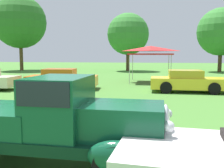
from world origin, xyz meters
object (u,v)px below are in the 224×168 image
feature_pickup_truck (56,122)px  canopy_tent_left_field (151,50)px  show_car_yellow (188,81)px  show_car_orange (62,79)px

feature_pickup_truck → canopy_tent_left_field: bearing=84.3°
feature_pickup_truck → show_car_yellow: 11.02m
show_car_orange → show_car_yellow: bearing=-1.6°
feature_pickup_truck → canopy_tent_left_field: 15.35m
feature_pickup_truck → show_car_orange: (-3.73, 10.59, -0.26)m
show_car_orange → canopy_tent_left_field: canopy_tent_left_field is taller
show_car_orange → canopy_tent_left_field: size_ratio=1.36×
feature_pickup_truck → show_car_orange: 11.23m
show_car_orange → canopy_tent_left_field: bearing=41.2°
feature_pickup_truck → canopy_tent_left_field: canopy_tent_left_field is taller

